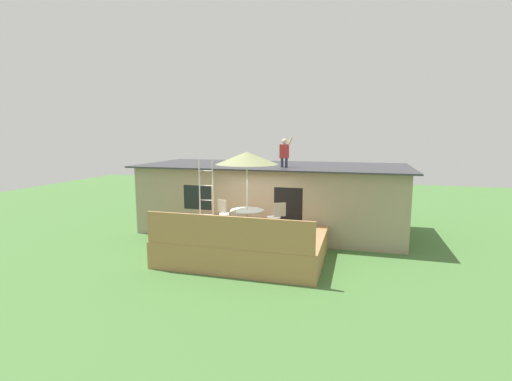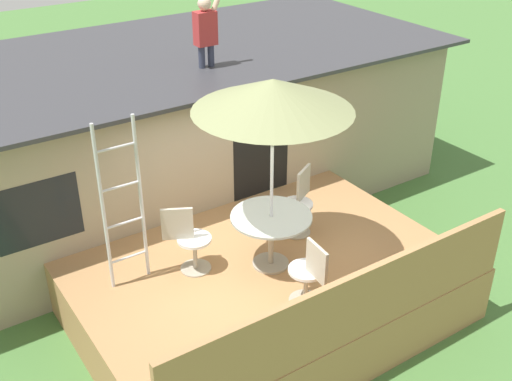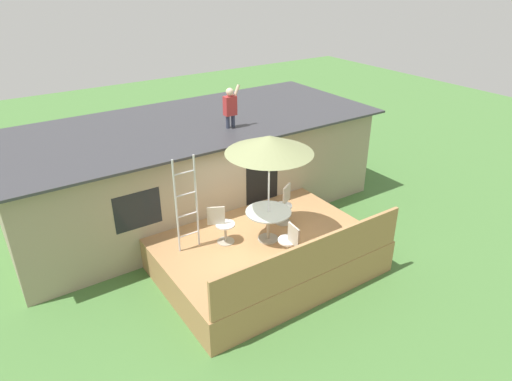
% 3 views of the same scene
% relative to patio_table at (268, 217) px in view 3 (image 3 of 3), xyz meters
% --- Properties ---
extents(ground_plane, '(40.00, 40.00, 0.00)m').
position_rel_patio_table_xyz_m(ground_plane, '(-0.06, 0.06, -1.39)').
color(ground_plane, '#477538').
extents(house, '(10.50, 4.50, 2.66)m').
position_rel_patio_table_xyz_m(house, '(-0.06, 3.66, -0.05)').
color(house, gray).
rests_on(house, ground).
extents(deck, '(4.86, 3.56, 0.80)m').
position_rel_patio_table_xyz_m(deck, '(-0.06, 0.06, -0.99)').
color(deck, '#A87A4C').
rests_on(deck, ground).
extents(deck_railing, '(4.76, 0.08, 0.90)m').
position_rel_patio_table_xyz_m(deck_railing, '(-0.06, -1.67, -0.14)').
color(deck_railing, '#A87A4C').
rests_on(deck_railing, deck).
extents(patio_table, '(1.04, 1.04, 0.74)m').
position_rel_patio_table_xyz_m(patio_table, '(0.00, 0.00, 0.00)').
color(patio_table, '#A59E8C').
rests_on(patio_table, deck).
extents(patio_umbrella, '(1.90, 1.90, 2.54)m').
position_rel_patio_table_xyz_m(patio_umbrella, '(0.00, 0.00, 1.76)').
color(patio_umbrella, silver).
rests_on(patio_umbrella, deck).
extents(step_ladder, '(0.52, 0.04, 2.20)m').
position_rel_patio_table_xyz_m(step_ladder, '(-1.67, 0.70, 0.51)').
color(step_ladder, silver).
rests_on(step_ladder, deck).
extents(person_figure, '(0.47, 0.20, 1.11)m').
position_rel_patio_table_xyz_m(person_figure, '(0.63, 2.63, 1.88)').
color(person_figure, '#33384C').
rests_on(person_figure, house).
extents(patio_chair_left, '(0.58, 0.44, 0.92)m').
position_rel_patio_table_xyz_m(patio_chair_left, '(-0.93, 0.49, -0.13)').
color(patio_chair_left, '#A59E8C').
rests_on(patio_chair_left, deck).
extents(patio_chair_right, '(0.58, 0.44, 0.92)m').
position_rel_patio_table_xyz_m(patio_chair_right, '(0.81, 0.47, -0.13)').
color(patio_chair_right, '#A59E8C').
rests_on(patio_chair_right, deck).
extents(patio_chair_near, '(0.44, 0.62, 0.92)m').
position_rel_patio_table_xyz_m(patio_chair_near, '(-0.09, -0.93, -0.13)').
color(patio_chair_near, '#A59E8C').
rests_on(patio_chair_near, deck).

